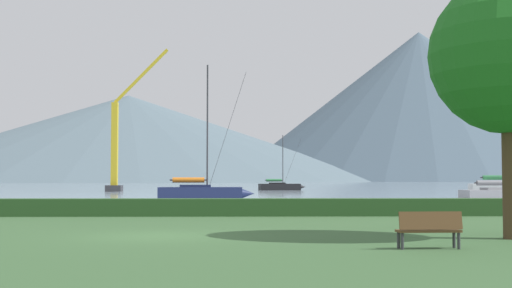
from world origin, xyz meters
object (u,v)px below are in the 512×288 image
sailboat_slip_3 (201,192)px  dock_crane (117,149)px  sailboat_slip_2 (504,195)px  park_bench_under_tree (429,228)px  sailboat_slip_6 (509,188)px  sailboat_slip_0 (280,186)px

sailboat_slip_3 → dock_crane: bearing=107.0°
sailboat_slip_3 → sailboat_slip_2: bearing=-18.8°
dock_crane → park_bench_under_tree: bearing=-73.8°
sailboat_slip_2 → sailboat_slip_6: size_ratio=0.57×
sailboat_slip_2 → dock_crane: (-34.76, 40.07, 4.96)m
sailboat_slip_6 → park_bench_under_tree: size_ratio=7.82×
sailboat_slip_0 → sailboat_slip_6: 35.50m
park_bench_under_tree → dock_crane: dock_crane is taller
sailboat_slip_0 → sailboat_slip_6: bearing=-61.4°
sailboat_slip_2 → sailboat_slip_6: (8.55, 20.60, 0.18)m
sailboat_slip_0 → dock_crane: dock_crane is taller
sailboat_slip_0 → park_bench_under_tree: bearing=-99.8°
sailboat_slip_6 → dock_crane: size_ratio=0.69×
sailboat_slip_3 → sailboat_slip_6: (30.49, 14.62, 0.08)m
park_bench_under_tree → dock_crane: (-20.68, 71.14, 4.99)m
sailboat_slip_6 → park_bench_under_tree: bearing=-106.2°
sailboat_slip_0 → sailboat_slip_2: size_ratio=1.07×
dock_crane → sailboat_slip_6: bearing=-24.2°
sailboat_slip_3 → dock_crane: size_ratio=0.58×
sailboat_slip_0 → sailboat_slip_6: sailboat_slip_6 is taller
sailboat_slip_3 → dock_crane: dock_crane is taller
sailboat_slip_3 → park_bench_under_tree: sailboat_slip_3 is taller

